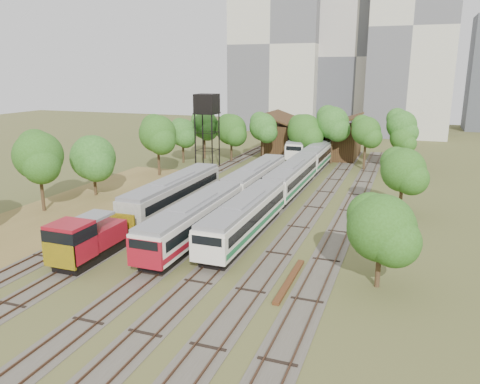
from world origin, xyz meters
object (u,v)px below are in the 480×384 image
at_px(railcar_red_set, 230,196).
at_px(railcar_green_set, 292,177).
at_px(shunter_locomotive, 85,240).
at_px(water_tower, 207,106).

relative_size(railcar_red_set, railcar_green_set, 0.66).
bearing_deg(shunter_locomotive, railcar_green_set, 69.84).
xyz_separation_m(railcar_red_set, shunter_locomotive, (-6.00, -16.17, -0.06)).
height_order(railcar_red_set, railcar_green_set, railcar_green_set).
distance_m(railcar_red_set, railcar_green_set, 11.77).
relative_size(railcar_red_set, shunter_locomotive, 4.27).
relative_size(railcar_green_set, shunter_locomotive, 6.43).
height_order(railcar_red_set, shunter_locomotive, shunter_locomotive).
relative_size(railcar_red_set, water_tower, 3.03).
distance_m(railcar_green_set, shunter_locomotive, 29.02).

